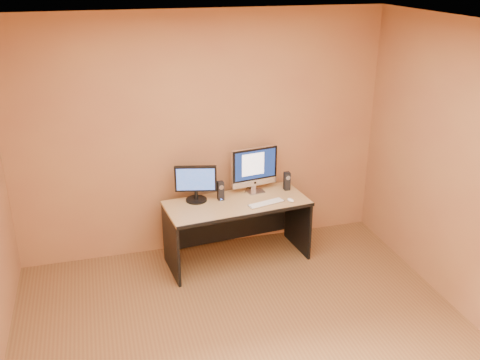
% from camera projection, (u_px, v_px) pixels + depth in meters
% --- Properties ---
extents(floor, '(4.00, 4.00, 0.00)m').
position_uv_depth(floor, '(257.00, 358.00, 4.40)').
color(floor, brown).
rests_on(floor, ground).
extents(walls, '(4.00, 4.00, 2.60)m').
position_uv_depth(walls, '(259.00, 216.00, 3.90)').
color(walls, olive).
rests_on(walls, ground).
extents(ceiling, '(4.00, 4.00, 0.00)m').
position_uv_depth(ceiling, '(262.00, 33.00, 3.40)').
color(ceiling, white).
rests_on(ceiling, walls).
extents(desk, '(1.54, 0.80, 0.69)m').
position_uv_depth(desk, '(237.00, 231.00, 5.72)').
color(desk, tan).
rests_on(desk, ground).
extents(imac, '(0.55, 0.27, 0.51)m').
position_uv_depth(imac, '(255.00, 170.00, 5.74)').
color(imac, silver).
rests_on(imac, desk).
extents(second_monitor, '(0.48, 0.32, 0.39)m').
position_uv_depth(second_monitor, '(196.00, 184.00, 5.55)').
color(second_monitor, black).
rests_on(second_monitor, desk).
extents(speaker_left, '(0.07, 0.07, 0.20)m').
position_uv_depth(speaker_left, '(221.00, 191.00, 5.61)').
color(speaker_left, black).
rests_on(speaker_left, desk).
extents(speaker_right, '(0.06, 0.07, 0.20)m').
position_uv_depth(speaker_right, '(287.00, 181.00, 5.85)').
color(speaker_right, black).
rests_on(speaker_right, desk).
extents(keyboard, '(0.41, 0.20, 0.02)m').
position_uv_depth(keyboard, '(266.00, 203.00, 5.54)').
color(keyboard, silver).
rests_on(keyboard, desk).
extents(mouse, '(0.08, 0.10, 0.03)m').
position_uv_depth(mouse, '(291.00, 200.00, 5.59)').
color(mouse, white).
rests_on(mouse, desk).
extents(cable_a, '(0.12, 0.18, 0.01)m').
position_uv_depth(cable_a, '(255.00, 190.00, 5.87)').
color(cable_a, black).
rests_on(cable_a, desk).
extents(cable_b, '(0.08, 0.15, 0.01)m').
position_uv_depth(cable_b, '(246.00, 190.00, 5.88)').
color(cable_b, black).
rests_on(cable_b, desk).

